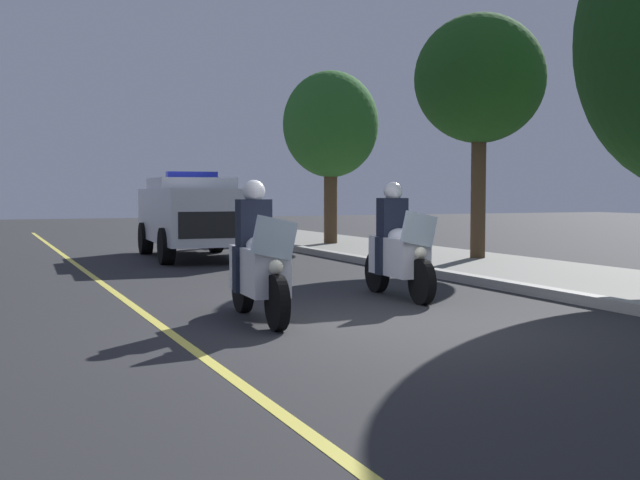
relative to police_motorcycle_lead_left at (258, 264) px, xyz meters
name	(u,v)px	position (x,y,z in m)	size (l,w,h in m)	color
ground_plane	(384,325)	(0.89, 1.26, -0.70)	(80.00, 80.00, 0.00)	#28282B
curb_strip	(605,303)	(0.89, 4.63, -0.62)	(48.00, 0.24, 0.15)	#9E9B93
lane_stripe_center	(180,340)	(0.89, -1.19, -0.70)	(48.00, 0.12, 0.01)	#E0D14C
police_motorcycle_lead_left	(258,264)	(0.00, 0.00, 0.00)	(2.14, 0.60, 1.72)	black
police_motorcycle_lead_right	(398,251)	(-1.15, 2.57, 0.00)	(2.14, 0.60, 1.72)	black
police_suv	(193,213)	(-9.39, 1.58, 0.37)	(4.99, 2.27, 2.05)	silver
cyclist_background	(228,217)	(-12.97, 3.51, 0.14)	(1.76, 0.33, 1.69)	black
tree_far_back	(480,80)	(-5.71, 7.12, 3.33)	(2.88, 2.88, 5.38)	#4C3823
tree_behind_suv	(331,125)	(-11.63, 6.17, 2.76)	(2.72, 2.72, 4.90)	#4C3823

